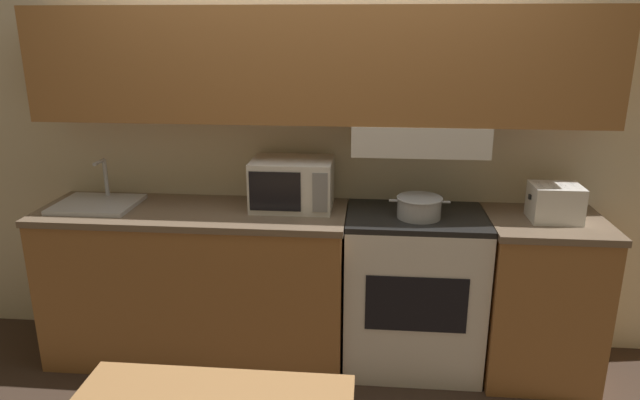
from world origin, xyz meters
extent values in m
plane|color=#3D2D23|center=(0.00, 0.00, 0.00)|extent=(16.00, 16.00, 0.00)
cube|color=beige|center=(0.00, 0.03, 1.27)|extent=(5.47, 0.05, 2.55)
cube|color=#A36B38|center=(0.00, -0.16, 1.69)|extent=(3.07, 0.32, 0.60)
cube|color=white|center=(0.55, -0.16, 1.31)|extent=(0.72, 0.34, 0.16)
cube|color=#A36B38|center=(-0.69, -0.28, 0.44)|extent=(1.69, 0.56, 0.87)
cube|color=#75604C|center=(-0.69, -0.28, 0.89)|extent=(1.71, 0.58, 0.04)
cube|color=#A36B38|center=(1.24, -0.28, 0.44)|extent=(0.59, 0.56, 0.87)
cube|color=#75604C|center=(1.24, -0.28, 0.89)|extent=(0.61, 0.58, 0.04)
cube|color=white|center=(0.55, -0.26, 0.44)|extent=(0.75, 0.53, 0.88)
cube|color=black|center=(0.55, -0.26, 0.90)|extent=(0.75, 0.53, 0.03)
cube|color=black|center=(0.55, -0.53, 0.51)|extent=(0.53, 0.01, 0.31)
cylinder|color=black|center=(0.38, -0.37, 0.91)|extent=(0.11, 0.11, 0.01)
cylinder|color=black|center=(0.72, -0.37, 0.91)|extent=(0.11, 0.11, 0.01)
cylinder|color=black|center=(0.38, -0.16, 0.91)|extent=(0.11, 0.11, 0.01)
cylinder|color=black|center=(0.72, -0.16, 0.91)|extent=(0.11, 0.11, 0.01)
cylinder|color=#B7BABF|center=(0.56, -0.31, 0.97)|extent=(0.23, 0.23, 0.11)
torus|color=#B7BABF|center=(0.56, -0.31, 1.02)|extent=(0.24, 0.24, 0.01)
cylinder|color=#B7BABF|center=(0.42, -0.31, 1.00)|extent=(0.05, 0.01, 0.01)
cylinder|color=#B7BABF|center=(0.69, -0.31, 1.00)|extent=(0.05, 0.01, 0.01)
cube|color=white|center=(-0.14, -0.20, 1.05)|extent=(0.45, 0.33, 0.27)
cube|color=black|center=(-0.21, -0.36, 1.05)|extent=(0.28, 0.01, 0.21)
cube|color=gray|center=(0.03, -0.36, 1.05)|extent=(0.08, 0.01, 0.21)
cube|color=white|center=(1.26, -0.29, 1.01)|extent=(0.25, 0.21, 0.19)
cube|color=black|center=(1.13, -0.29, 1.03)|extent=(0.01, 0.02, 0.02)
cube|color=black|center=(1.17, -0.29, 1.10)|extent=(0.04, 0.15, 0.01)
cube|color=black|center=(1.23, -0.29, 1.10)|extent=(0.04, 0.15, 0.01)
cube|color=black|center=(1.29, -0.29, 1.10)|extent=(0.04, 0.15, 0.01)
cube|color=black|center=(1.35, -0.29, 1.10)|extent=(0.04, 0.15, 0.01)
cube|color=#B7BABF|center=(-1.24, -0.28, 0.92)|extent=(0.44, 0.38, 0.02)
cube|color=#4C4F54|center=(-1.24, -0.30, 0.93)|extent=(0.37, 0.28, 0.01)
cylinder|color=#B7BABF|center=(-1.24, -0.14, 1.04)|extent=(0.02, 0.02, 0.21)
cylinder|color=#B7BABF|center=(-1.24, -0.20, 1.15)|extent=(0.02, 0.12, 0.02)
camera|label=1|loc=(0.30, -3.23, 1.89)|focal=32.00mm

